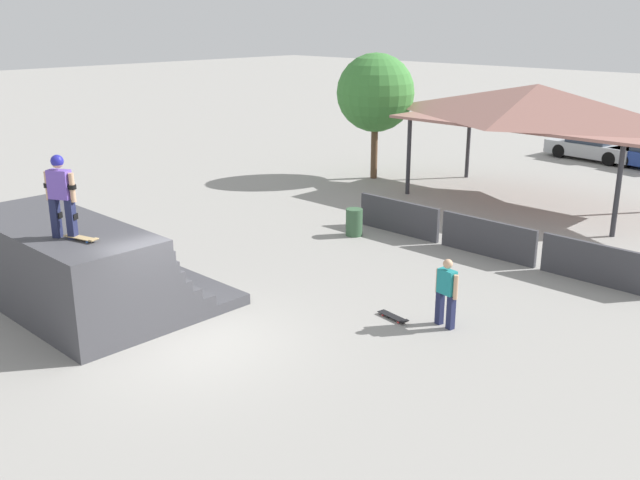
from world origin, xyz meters
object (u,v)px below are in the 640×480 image
(skateboard_on_deck, at_px, (82,238))
(trash_bin, at_px, (354,222))
(bystander_walking, at_px, (446,289))
(tree_beside_pavilion, at_px, (376,93))
(skater_on_deck, at_px, (60,191))
(skateboard_on_ground, at_px, (394,317))
(parked_car_silver, at_px, (592,147))

(skateboard_on_deck, relative_size, trash_bin, 1.02)
(bystander_walking, relative_size, tree_beside_pavilion, 0.30)
(skater_on_deck, distance_m, skateboard_on_deck, 1.06)
(skater_on_deck, height_order, skateboard_on_ground, skater_on_deck)
(skater_on_deck, distance_m, bystander_walking, 8.41)
(skater_on_deck, xyz_separation_m, trash_bin, (-0.16, 9.41, -2.66))
(skater_on_deck, bearing_deg, tree_beside_pavilion, 79.17)
(tree_beside_pavilion, relative_size, parked_car_silver, 1.17)
(skateboard_on_ground, relative_size, tree_beside_pavilion, 0.17)
(skateboard_on_ground, bearing_deg, skater_on_deck, -123.99)
(skateboard_on_deck, height_order, parked_car_silver, skateboard_on_deck)
(tree_beside_pavilion, bearing_deg, bystander_walking, -44.07)
(parked_car_silver, bearing_deg, tree_beside_pavilion, -108.88)
(tree_beside_pavilion, distance_m, trash_bin, 8.86)
(skater_on_deck, height_order, tree_beside_pavilion, tree_beside_pavilion)
(skateboard_on_deck, bearing_deg, skateboard_on_ground, 34.53)
(skateboard_on_ground, xyz_separation_m, tree_beside_pavilion, (-9.75, 10.93, 3.47))
(skater_on_deck, distance_m, skateboard_on_ground, 7.67)
(skateboard_on_ground, bearing_deg, skateboard_on_deck, -122.26)
(bystander_walking, distance_m, trash_bin, 7.02)
(skater_on_deck, relative_size, bystander_walking, 1.14)
(skateboard_on_deck, relative_size, bystander_walking, 0.56)
(skateboard_on_deck, bearing_deg, trash_bin, 78.61)
(skateboard_on_deck, relative_size, skateboard_on_ground, 1.02)
(trash_bin, bearing_deg, bystander_walking, -31.98)
(trash_bin, bearing_deg, parked_car_silver, 90.03)
(bystander_walking, distance_m, tree_beside_pavilion, 15.25)
(skater_on_deck, height_order, parked_car_silver, skater_on_deck)
(bystander_walking, relative_size, trash_bin, 1.84)
(skateboard_on_ground, xyz_separation_m, parked_car_silver, (-4.91, 21.19, 0.54))
(parked_car_silver, bearing_deg, skateboard_on_deck, -82.37)
(parked_car_silver, bearing_deg, trash_bin, -83.61)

